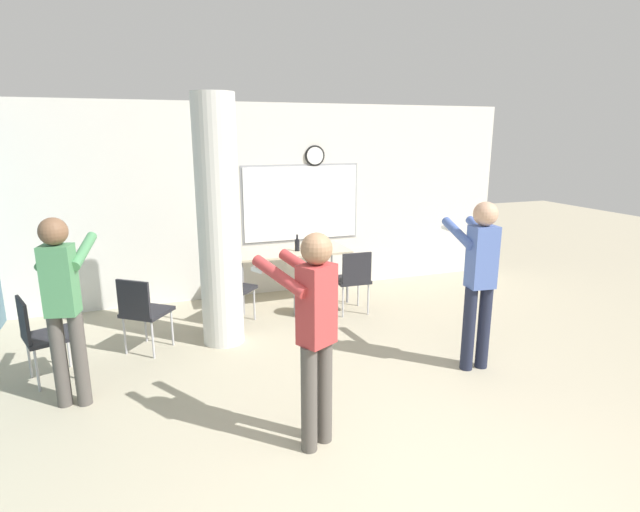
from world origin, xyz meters
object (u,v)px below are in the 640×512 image
at_px(folding_table, 290,254).
at_px(person_playing_side, 479,273).
at_px(chair_table_right, 353,277).
at_px(person_watching_back, 63,298).
at_px(chair_table_left, 231,286).
at_px(chair_by_left_wall, 41,332).
at_px(chair_near_pillar, 143,309).
at_px(person_playing_front, 314,325).
at_px(bottle_on_table, 297,245).

distance_m(folding_table, person_playing_side, 2.91).
relative_size(chair_table_right, person_watching_back, 0.51).
distance_m(chair_table_left, chair_by_left_wall, 2.17).
bearing_deg(chair_table_right, chair_near_pillar, -172.26).
distance_m(folding_table, person_playing_front, 3.44).
bearing_deg(folding_table, person_playing_side, -65.61).
bearing_deg(chair_near_pillar, chair_table_left, 26.04).
bearing_deg(chair_by_left_wall, person_playing_front, -40.88).
bearing_deg(bottle_on_table, person_playing_side, -66.58).
xyz_separation_m(folding_table, bottle_on_table, (0.08, -0.07, 0.14)).
height_order(person_playing_front, person_playing_side, person_playing_side).
distance_m(person_watching_back, person_playing_side, 3.87).
xyz_separation_m(bottle_on_table, person_playing_side, (1.11, -2.56, 0.17)).
relative_size(chair_table_left, chair_by_left_wall, 1.00).
relative_size(person_watching_back, person_playing_side, 0.98).
bearing_deg(person_watching_back, chair_table_right, 21.34).
bearing_deg(person_playing_side, folding_table, 114.39).
bearing_deg(bottle_on_table, chair_table_left, -153.49).
distance_m(chair_by_left_wall, person_playing_side, 4.32).
height_order(chair_by_left_wall, person_watching_back, person_watching_back).
distance_m(bottle_on_table, chair_table_left, 1.21).
xyz_separation_m(bottle_on_table, chair_table_left, (-1.04, -0.52, -0.34)).
height_order(bottle_on_table, chair_near_pillar, bottle_on_table).
height_order(bottle_on_table, chair_table_right, bottle_on_table).
height_order(chair_near_pillar, person_playing_side, person_playing_side).
bearing_deg(bottle_on_table, person_watching_back, -144.23).
bearing_deg(folding_table, chair_table_left, -148.41).
bearing_deg(chair_table_right, bottle_on_table, 130.19).
relative_size(folding_table, chair_table_left, 1.88).
xyz_separation_m(person_playing_front, person_playing_side, (1.99, 0.70, 0.02)).
bearing_deg(bottle_on_table, chair_near_pillar, -153.72).
bearing_deg(folding_table, chair_table_right, -48.72).
relative_size(bottle_on_table, person_playing_front, 0.14).
bearing_deg(folding_table, chair_near_pillar, -151.24).
xyz_separation_m(chair_near_pillar, person_watching_back, (-0.62, -0.92, 0.49)).
bearing_deg(chair_table_right, folding_table, 131.28).
xyz_separation_m(bottle_on_table, chair_by_left_wall, (-3.02, -1.40, -0.34)).
bearing_deg(chair_table_right, chair_by_left_wall, -168.47).
distance_m(folding_table, bottle_on_table, 0.18).
bearing_deg(chair_table_left, folding_table, 31.59).
distance_m(folding_table, chair_table_left, 1.14).
bearing_deg(person_playing_front, chair_table_right, 60.75).
xyz_separation_m(folding_table, chair_table_right, (0.65, -0.74, -0.20)).
bearing_deg(folding_table, person_playing_front, -103.47).
height_order(chair_table_left, person_playing_front, person_playing_front).
bearing_deg(person_playing_front, chair_near_pillar, 118.61).
bearing_deg(chair_table_left, person_playing_side, -43.53).
bearing_deg(person_playing_side, chair_table_right, 106.00).
xyz_separation_m(bottle_on_table, chair_table_right, (0.57, -0.67, -0.34)).
distance_m(bottle_on_table, chair_by_left_wall, 3.35).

